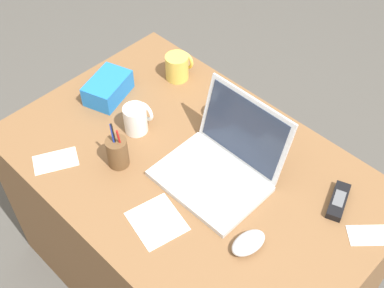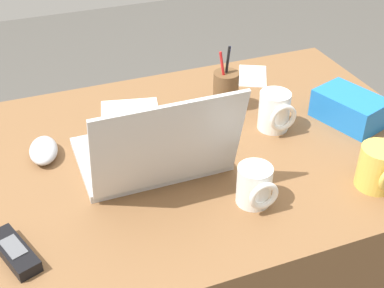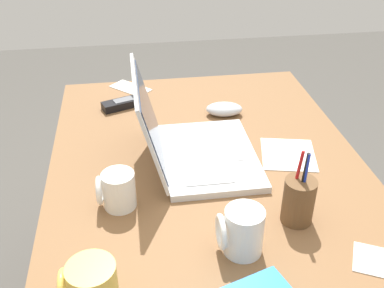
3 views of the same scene
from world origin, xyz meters
name	(u,v)px [view 3 (image 3 of 3)]	position (x,y,z in m)	size (l,w,h in m)	color
desk	(210,282)	(0.00, 0.00, 0.36)	(1.22, 0.80, 0.72)	brown
laptop	(190,145)	(0.09, 0.04, 0.77)	(0.33, 0.30, 0.24)	silver
computer_mouse	(224,109)	(0.32, -0.09, 0.74)	(0.06, 0.11, 0.04)	silver
coffee_mug_white	(117,190)	(-0.07, 0.23, 0.77)	(0.07, 0.08, 0.09)	white
coffee_mug_tall	(91,288)	(-0.34, 0.27, 0.77)	(0.09, 0.10, 0.10)	#E0BC4C
coffee_mug_spare	(242,231)	(-0.24, -0.01, 0.77)	(0.08, 0.09, 0.10)	white
cordless_phone	(124,103)	(0.41, 0.21, 0.74)	(0.09, 0.14, 0.03)	black
pen_holder	(299,200)	(-0.17, -0.15, 0.78)	(0.07, 0.07, 0.18)	brown
paper_note_near_laptop	(288,154)	(0.08, -0.22, 0.73)	(0.15, 0.14, 0.00)	white
paper_note_right	(131,88)	(0.55, 0.18, 0.73)	(0.07, 0.14, 0.00)	white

